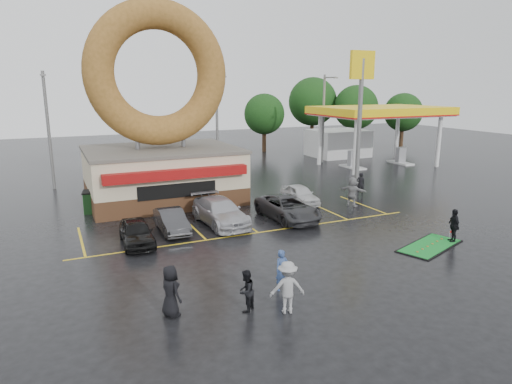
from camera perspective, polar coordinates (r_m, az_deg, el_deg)
name	(u,v)px	position (r m, az deg, el deg)	size (l,w,h in m)	color
ground	(287,253)	(22.42, 3.94, -7.57)	(120.00, 120.00, 0.00)	black
donut_shop	(161,137)	(32.34, -11.83, 6.75)	(10.20, 8.70, 13.50)	#472B19
gas_station	(361,127)	(49.69, 12.97, 7.97)	(12.30, 13.65, 5.90)	silver
shell_sign	(361,92)	(38.16, 12.98, 12.03)	(2.20, 0.36, 10.60)	slate
streetlight_left	(48,128)	(38.44, -24.53, 7.31)	(0.40, 2.21, 9.00)	slate
streetlight_mid	(217,121)	(41.87, -4.86, 8.83)	(0.40, 2.21, 9.00)	slate
streetlight_right	(324,117)	(48.11, 8.48, 9.29)	(0.40, 2.21, 9.00)	slate
tree_far_a	(356,107)	(60.42, 12.38, 10.28)	(5.60, 5.60, 8.00)	#332114
tree_far_b	(403,112)	(62.72, 17.92, 9.45)	(4.90, 4.90, 7.00)	#332114
tree_far_c	(313,102)	(61.46, 7.10, 11.14)	(6.30, 6.30, 9.00)	#332114
tree_far_d	(264,114)	(55.95, 1.04, 9.70)	(4.90, 4.90, 7.00)	#332114
car_black	(137,232)	(24.07, -14.70, -4.88)	(1.53, 3.80, 1.29)	black
car_dgrey	(172,221)	(25.68, -10.50, -3.57)	(1.32, 3.80, 1.25)	#2F2E31
car_silver	(220,212)	(26.67, -4.50, -2.48)	(2.10, 5.17, 1.50)	#B2B1B7
car_grey	(288,208)	(27.68, 3.97, -1.99)	(2.33, 5.05, 1.40)	#323235
car_white	(300,194)	(31.39, 5.52, -0.30)	(1.51, 3.77, 1.28)	silver
person_blue	(282,270)	(18.28, 3.28, -9.72)	(0.60, 0.39, 1.65)	#31487C
person_blackjkt	(246,291)	(16.68, -1.27, -12.24)	(0.75, 0.58, 1.54)	black
person_hoodie	(287,287)	(16.52, 3.95, -11.80)	(1.24, 0.72, 1.93)	gray
person_bystander	(171,291)	(16.56, -10.63, -12.07)	(0.91, 0.59, 1.87)	black
person_cameraman	(454,226)	(25.65, 23.48, -3.88)	(1.04, 0.43, 1.77)	black
person_walker_near	(352,192)	(31.24, 11.94, 0.05)	(1.83, 0.58, 1.98)	gray
person_walker_far	(360,184)	(34.45, 12.92, 0.99)	(0.62, 0.41, 1.70)	black
dumpster	(99,202)	(30.94, -19.04, -1.16)	(1.80, 1.20, 1.30)	#18401A
putting_green	(430,246)	(24.78, 20.92, -6.31)	(4.37, 3.01, 0.51)	black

